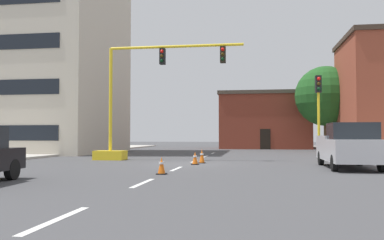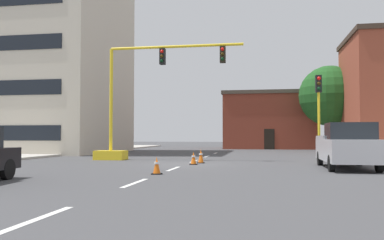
{
  "view_description": "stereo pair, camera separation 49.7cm",
  "coord_description": "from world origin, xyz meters",
  "views": [
    {
      "loc": [
        3.33,
        -20.63,
        1.43
      ],
      "look_at": [
        -0.26,
        3.35,
        2.38
      ],
      "focal_mm": 38.28,
      "sensor_mm": 36.0,
      "label": 1
    },
    {
      "loc": [
        3.82,
        -20.55,
        1.43
      ],
      "look_at": [
        -0.26,
        3.35,
        2.38
      ],
      "focal_mm": 38.28,
      "sensor_mm": 36.0,
      "label": 2
    }
  ],
  "objects": [
    {
      "name": "ground_plane",
      "position": [
        0.0,
        0.0,
        0.0
      ],
      "size": [
        160.0,
        160.0,
        0.0
      ],
      "primitive_type": "plane",
      "color": "#424244"
    },
    {
      "name": "sidewalk_left",
      "position": [
        -13.27,
        8.0,
        0.07
      ],
      "size": [
        6.0,
        56.0,
        0.14
      ],
      "primitive_type": "cube",
      "color": "#B2ADA3",
      "rests_on": "ground_plane"
    },
    {
      "name": "lane_stripe_seg_0",
      "position": [
        0.0,
        -14.0,
        0.0
      ],
      "size": [
        0.16,
        2.4,
        0.01
      ],
      "primitive_type": "cube",
      "color": "silver",
      "rests_on": "ground_plane"
    },
    {
      "name": "lane_stripe_seg_1",
      "position": [
        0.0,
        -8.5,
        0.0
      ],
      "size": [
        0.16,
        2.4,
        0.01
      ],
      "primitive_type": "cube",
      "color": "silver",
      "rests_on": "ground_plane"
    },
    {
      "name": "lane_stripe_seg_2",
      "position": [
        0.0,
        -3.0,
        0.0
      ],
      "size": [
        0.16,
        2.4,
        0.01
      ],
      "primitive_type": "cube",
      "color": "silver",
      "rests_on": "ground_plane"
    },
    {
      "name": "lane_stripe_seg_3",
      "position": [
        0.0,
        2.5,
        0.0
      ],
      "size": [
        0.16,
        2.4,
        0.01
      ],
      "primitive_type": "cube",
      "color": "silver",
      "rests_on": "ground_plane"
    },
    {
      "name": "lane_stripe_seg_4",
      "position": [
        0.0,
        8.0,
        0.0
      ],
      "size": [
        0.16,
        2.4,
        0.01
      ],
      "primitive_type": "cube",
      "color": "silver",
      "rests_on": "ground_plane"
    },
    {
      "name": "lane_stripe_seg_5",
      "position": [
        0.0,
        13.5,
        0.0
      ],
      "size": [
        0.16,
        2.4,
        0.01
      ],
      "primitive_type": "cube",
      "color": "silver",
      "rests_on": "ground_plane"
    },
    {
      "name": "building_tall_left",
      "position": [
        -16.82,
        12.77,
        11.75
      ],
      "size": [
        16.29,
        12.79,
        23.48
      ],
      "color": "beige",
      "rests_on": "ground_plane"
    },
    {
      "name": "building_brick_center",
      "position": [
        4.61,
        27.77,
        3.23
      ],
      "size": [
        10.32,
        7.77,
        6.44
      ],
      "color": "brown",
      "rests_on": "ground_plane"
    },
    {
      "name": "traffic_signal_gantry",
      "position": [
        -4.07,
        3.04,
        2.23
      ],
      "size": [
        8.91,
        1.2,
        6.83
      ],
      "color": "yellow",
      "rests_on": "ground_plane"
    },
    {
      "name": "traffic_light_pole_right",
      "position": [
        6.94,
        2.83,
        3.53
      ],
      "size": [
        0.32,
        0.47,
        4.8
      ],
      "color": "yellow",
      "rests_on": "ground_plane"
    },
    {
      "name": "tree_right_far",
      "position": [
        10.42,
        21.28,
        5.39
      ],
      "size": [
        5.93,
        5.93,
        8.37
      ],
      "color": "#4C3823",
      "rests_on": "ground_plane"
    },
    {
      "name": "pickup_truck_silver",
      "position": [
        7.49,
        -1.65,
        0.97
      ],
      "size": [
        2.08,
        5.43,
        1.99
      ],
      "color": "#BCBCC1",
      "rests_on": "ground_plane"
    },
    {
      "name": "traffic_cone_roadside_a",
      "position": [
        0.64,
        0.86,
        0.37
      ],
      "size": [
        0.36,
        0.36,
        0.75
      ],
      "color": "black",
      "rests_on": "ground_plane"
    },
    {
      "name": "traffic_cone_roadside_b",
      "position": [
        -0.07,
        -5.64,
        0.32
      ],
      "size": [
        0.36,
        0.36,
        0.66
      ],
      "color": "black",
      "rests_on": "ground_plane"
    },
    {
      "name": "traffic_cone_roadside_c",
      "position": [
        0.44,
        -0.33,
        0.32
      ],
      "size": [
        0.36,
        0.36,
        0.65
      ],
      "color": "black",
      "rests_on": "ground_plane"
    }
  ]
}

